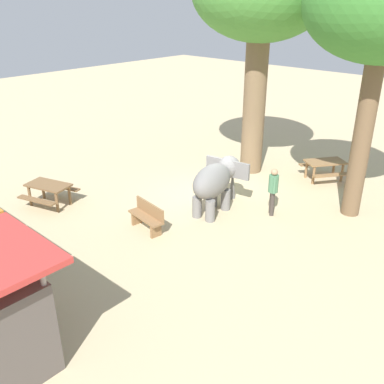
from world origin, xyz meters
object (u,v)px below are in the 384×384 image
at_px(elephant, 216,181).
at_px(picnic_table_near, 325,166).
at_px(picnic_table_far, 49,189).
at_px(person_handler, 273,188).
at_px(wooden_bench, 147,216).
at_px(feed_bucket, 202,181).

xyz_separation_m(elephant, picnic_table_near, (-1.44, -4.97, -0.50)).
distance_m(elephant, picnic_table_far, 5.76).
distance_m(person_handler, picnic_table_far, 7.61).
xyz_separation_m(wooden_bench, feed_bucket, (1.05, -3.75, -0.31)).
relative_size(person_handler, wooden_bench, 1.12).
bearing_deg(elephant, wooden_bench, 155.35).
relative_size(elephant, picnic_table_far, 1.33).
bearing_deg(picnic_table_near, picnic_table_far, -179.23).
bearing_deg(wooden_bench, picnic_table_near, -98.15).
bearing_deg(picnic_table_near, person_handler, -142.69).
xyz_separation_m(person_handler, feed_bucket, (3.31, -0.27, -0.79)).
height_order(elephant, feed_bucket, elephant).
bearing_deg(wooden_bench, feed_bucket, -66.39).
height_order(elephant, picnic_table_near, elephant).
bearing_deg(person_handler, feed_bucket, -44.79).
height_order(person_handler, picnic_table_near, person_handler).
bearing_deg(elephant, person_handler, -65.26).
height_order(picnic_table_near, picnic_table_far, same).
height_order(person_handler, wooden_bench, person_handler).
xyz_separation_m(elephant, picnic_table_far, (4.49, 3.57, -0.50)).
xyz_separation_m(picnic_table_near, feed_bucket, (3.19, 3.67, -0.43)).
xyz_separation_m(wooden_bench, picnic_table_far, (3.79, 1.12, 0.12)).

